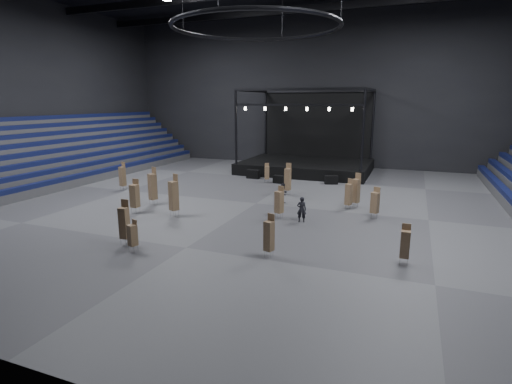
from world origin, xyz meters
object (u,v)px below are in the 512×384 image
(chair_stack_4, at_px, (124,222))
(chair_stack_11, at_px, (288,179))
(chair_stack_9, at_px, (135,195))
(man_center, at_px, (302,209))
(chair_stack_1, at_px, (267,172))
(chair_stack_12, at_px, (405,243))
(flight_case_right, at_px, (331,180))
(stage, at_px, (308,158))
(chair_stack_6, at_px, (174,195))
(chair_stack_2, at_px, (123,176))
(chair_stack_7, at_px, (153,186))
(crew_member, at_px, (283,193))
(chair_stack_0, at_px, (375,202))
(flight_case_mid, at_px, (279,179))
(flight_case_left, at_px, (253,174))
(chair_stack_10, at_px, (349,194))
(chair_stack_8, at_px, (356,190))
(chair_stack_13, at_px, (269,235))
(chair_stack_3, at_px, (133,235))

(chair_stack_4, relative_size, chair_stack_11, 0.94)
(chair_stack_9, distance_m, chair_stack_11, 12.72)
(man_center, bearing_deg, chair_stack_4, 28.34)
(chair_stack_1, distance_m, chair_stack_11, 5.47)
(man_center, bearing_deg, chair_stack_12, 126.76)
(flight_case_right, distance_m, man_center, 13.21)
(stage, xyz_separation_m, chair_stack_6, (-4.01, -21.63, 0.05))
(flight_case_right, distance_m, chair_stack_2, 19.50)
(chair_stack_11, bearing_deg, chair_stack_2, -164.17)
(chair_stack_7, relative_size, chair_stack_11, 1.07)
(chair_stack_2, distance_m, crew_member, 14.98)
(chair_stack_0, distance_m, chair_stack_6, 13.80)
(crew_member, bearing_deg, flight_case_mid, 42.99)
(flight_case_left, distance_m, chair_stack_9, 15.66)
(chair_stack_9, xyz_separation_m, chair_stack_12, (18.18, -2.82, -0.21))
(chair_stack_2, bearing_deg, chair_stack_12, -8.39)
(flight_case_mid, xyz_separation_m, chair_stack_0, (9.84, -9.12, 0.77))
(stage, height_order, chair_stack_12, stage)
(flight_case_left, relative_size, chair_stack_12, 0.66)
(chair_stack_4, xyz_separation_m, man_center, (8.03, 7.75, -0.45))
(chair_stack_6, xyz_separation_m, chair_stack_9, (-3.03, -0.34, -0.21))
(flight_case_mid, distance_m, chair_stack_0, 13.44)
(chair_stack_10, bearing_deg, chair_stack_0, -19.48)
(chair_stack_8, bearing_deg, stage, 140.35)
(flight_case_mid, distance_m, chair_stack_8, 10.62)
(chair_stack_11, bearing_deg, chair_stack_0, -29.78)
(chair_stack_11, bearing_deg, stage, 98.16)
(chair_stack_10, distance_m, chair_stack_11, 6.28)
(chair_stack_2, height_order, chair_stack_13, chair_stack_2)
(chair_stack_4, relative_size, crew_member, 1.59)
(chair_stack_2, bearing_deg, chair_stack_13, -18.62)
(chair_stack_8, distance_m, chair_stack_9, 16.21)
(chair_stack_10, xyz_separation_m, chair_stack_11, (-5.57, 2.89, 0.22))
(stage, height_order, chair_stack_11, stage)
(stage, relative_size, man_center, 8.18)
(flight_case_right, distance_m, chair_stack_11, 6.53)
(chair_stack_11, bearing_deg, chair_stack_13, -75.12)
(chair_stack_1, distance_m, chair_stack_10, 11.48)
(chair_stack_10, xyz_separation_m, man_center, (-2.38, -4.40, -0.32))
(flight_case_mid, distance_m, chair_stack_12, 20.61)
(stage, bearing_deg, chair_stack_13, -79.97)
(chair_stack_0, height_order, man_center, chair_stack_0)
(chair_stack_11, bearing_deg, chair_stack_8, -18.22)
(chair_stack_1, xyz_separation_m, chair_stack_6, (-2.00, -13.40, 0.47))
(chair_stack_11, bearing_deg, chair_stack_6, -118.93)
(chair_stack_2, height_order, chair_stack_6, chair_stack_6)
(flight_case_right, distance_m, chair_stack_9, 18.99)
(chair_stack_11, bearing_deg, chair_stack_3, -101.65)
(chair_stack_0, distance_m, chair_stack_7, 16.46)
(chair_stack_11, bearing_deg, chair_stack_10, -25.71)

